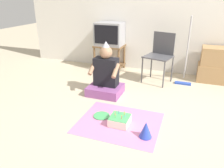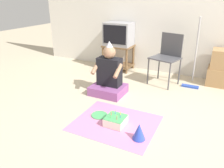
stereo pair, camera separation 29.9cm
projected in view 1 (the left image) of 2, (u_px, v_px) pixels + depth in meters
ground_plane at (152, 121)px, 2.76m from camera, size 16.00×16.00×0.00m
wall_back at (177, 7)px, 4.03m from camera, size 6.40×0.06×2.55m
tv_stand at (110, 55)px, 4.59m from camera, size 0.59×0.44×0.51m
tv at (110, 34)px, 4.42m from camera, size 0.55×0.41×0.46m
folding_chair at (160, 53)px, 3.87m from camera, size 0.55×0.51×0.87m
cardboard_box_stack at (215, 65)px, 3.93m from camera, size 0.58×0.39×0.63m
dust_mop at (185, 65)px, 3.84m from camera, size 0.28×0.33×1.18m
person_seated at (106, 77)px, 3.44m from camera, size 0.52×0.45×0.85m
party_cloth at (119, 122)px, 2.73m from camera, size 1.01×0.85×0.01m
birthday_cake at (120, 120)px, 2.68m from camera, size 0.24×0.24×0.16m
party_hat_blue at (146, 129)px, 2.42m from camera, size 0.15×0.15×0.19m
paper_plate at (102, 116)px, 2.87m from camera, size 0.21×0.21×0.01m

